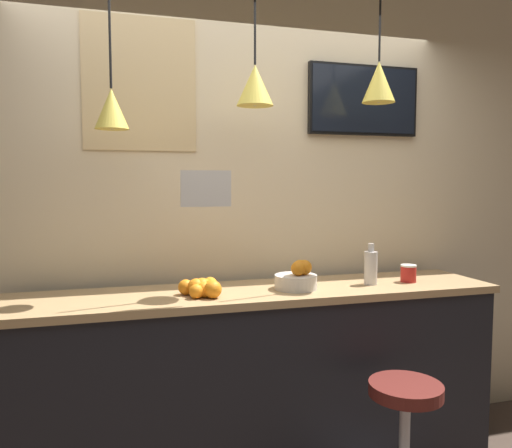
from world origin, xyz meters
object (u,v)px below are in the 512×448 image
at_px(bar_stool, 405,434).
at_px(juice_bottle, 371,267).
at_px(spread_jar, 408,273).
at_px(mounted_tv, 364,100).
at_px(fruit_bowl, 298,277).

distance_m(bar_stool, juice_bottle, 0.87).
xyz_separation_m(spread_jar, mounted_tv, (-0.10, 0.37, 1.03)).
height_order(fruit_bowl, mounted_tv, mounted_tv).
bearing_deg(fruit_bowl, spread_jar, 0.29).
xyz_separation_m(fruit_bowl, mounted_tv, (0.58, 0.38, 1.01)).
height_order(bar_stool, fruit_bowl, fruit_bowl).
height_order(fruit_bowl, spread_jar, fruit_bowl).
height_order(bar_stool, juice_bottle, juice_bottle).
xyz_separation_m(bar_stool, juice_bottle, (0.08, 0.49, 0.71)).
relative_size(bar_stool, fruit_bowl, 2.86).
bearing_deg(fruit_bowl, juice_bottle, 0.46).
bearing_deg(bar_stool, juice_bottle, 80.55).
height_order(bar_stool, mounted_tv, mounted_tv).
height_order(juice_bottle, mounted_tv, mounted_tv).
distance_m(fruit_bowl, mounted_tv, 1.23).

